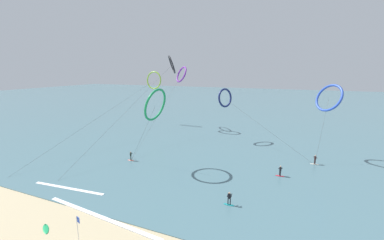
# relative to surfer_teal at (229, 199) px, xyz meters

# --- Properties ---
(sea_water) EXTENTS (400.00, 200.00, 0.08)m
(sea_water) POSITION_rel_surfer_teal_xyz_m (-7.92, 92.42, -0.78)
(sea_water) COLOR #476B75
(sea_water) RESTS_ON ground
(surfer_teal) EXTENTS (1.40, 0.58, 1.70)m
(surfer_teal) POSITION_rel_surfer_teal_xyz_m (0.00, 0.00, 0.00)
(surfer_teal) COLOR teal
(surfer_teal) RESTS_ON ground
(surfer_ivory) EXTENTS (1.40, 0.71, 1.70)m
(surfer_ivory) POSITION_rel_surfer_teal_xyz_m (10.75, 18.16, 0.00)
(surfer_ivory) COLOR silver
(surfer_ivory) RESTS_ON ground
(surfer_crimson) EXTENTS (1.40, 0.71, 1.70)m
(surfer_crimson) POSITION_rel_surfer_teal_xyz_m (5.36, 10.88, 0.00)
(surfer_crimson) COLOR red
(surfer_crimson) RESTS_ON ground
(surfer_coral) EXTENTS (1.40, 0.73, 1.70)m
(surfer_coral) POSITION_rel_surfer_teal_xyz_m (-19.93, 7.49, 0.00)
(surfer_coral) COLOR #EA7260
(surfer_coral) RESTS_ON ground
(kite_violet) EXTENTS (5.02, 28.36, 17.21)m
(kite_violet) POSITION_rel_surfer_teal_xyz_m (-21.69, 33.43, 14.15)
(kite_violet) COLOR purple
(kite_violet) RESTS_ON ground
(kite_cobalt) EXTENTS (5.31, 7.27, 13.77)m
(kite_cobalt) POSITION_rel_surfer_teal_xyz_m (12.34, 22.63, 10.46)
(kite_cobalt) COLOR #2647B7
(kite_cobalt) RESTS_ON ground
(kite_lime) EXTENTS (5.40, 42.90, 15.81)m
(kite_lime) POSITION_rel_surfer_teal_xyz_m (-32.23, 36.46, 12.30)
(kite_lime) COLOR #8CC62D
(kite_lime) RESTS_ON ground
(kite_emerald) EXTENTS (6.93, 5.62, 13.36)m
(kite_emerald) POSITION_rel_surfer_teal_xyz_m (-14.12, 6.97, 9.84)
(kite_emerald) COLOR #199351
(kite_emerald) RESTS_ON ground
(kite_charcoal) EXTENTS (4.59, 42.68, 20.30)m
(kite_charcoal) POSITION_rel_surfer_teal_xyz_m (-26.06, 36.37, 16.84)
(kite_charcoal) COLOR black
(kite_charcoal) RESTS_ON ground
(kite_navy) EXTENTS (19.91, 10.80, 12.16)m
(kite_navy) POSITION_rel_surfer_teal_xyz_m (-7.72, 26.77, 9.12)
(kite_navy) COLOR navy
(kite_navy) RESTS_ON ground
(surfboard_spare) EXTENTS (1.88, 1.45, 0.20)m
(surfboard_spare) POSITION_rel_surfer_teal_xyz_m (-16.55, -11.52, -0.78)
(surfboard_spare) COLOR #199351
(surfboard_spare) RESTS_ON ground
(beach_flag) EXTENTS (0.47, 0.15, 2.64)m
(beach_flag) POSITION_rel_surfer_teal_xyz_m (-11.92, -11.46, 0.94)
(beach_flag) COLOR silver
(beach_flag) RESTS_ON ground
(wave_crest_near) EXTENTS (16.83, 1.98, 0.12)m
(wave_crest_near) POSITION_rel_surfer_teal_xyz_m (-12.76, -7.81, -0.76)
(wave_crest_near) COLOR white
(wave_crest_near) RESTS_ON ground
(wave_crest_mid) EXTENTS (11.50, 1.46, 0.12)m
(wave_crest_mid) POSITION_rel_surfer_teal_xyz_m (-21.60, -4.42, -0.76)
(wave_crest_mid) COLOR white
(wave_crest_mid) RESTS_ON ground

